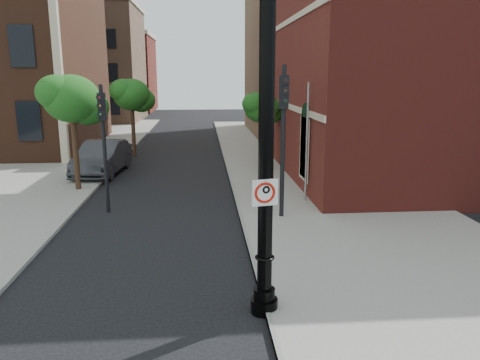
{
  "coord_description": "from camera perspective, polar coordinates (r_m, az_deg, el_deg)",
  "views": [
    {
      "loc": [
        0.74,
        -9.83,
        5.0
      ],
      "look_at": [
        1.7,
        2.0,
        2.33
      ],
      "focal_mm": 35.0,
      "sensor_mm": 36.0,
      "label": 1
    }
  ],
  "objects": [
    {
      "name": "street_tree_b",
      "position": [
        29.61,
        -13.0,
        10.0
      ],
      "size": [
        2.65,
        2.4,
        4.78
      ],
      "color": "#342314",
      "rests_on": "ground"
    },
    {
      "name": "street_tree_c",
      "position": [
        25.44,
        2.73,
        8.69
      ],
      "size": [
        2.28,
        2.06,
        4.1
      ],
      "color": "#342314",
      "rests_on": "ground"
    },
    {
      "name": "ground",
      "position": [
        11.06,
        -8.24,
        -14.33
      ],
      "size": [
        120.0,
        120.0,
        0.0
      ],
      "primitive_type": "plane",
      "color": "black",
      "rests_on": "ground"
    },
    {
      "name": "lamppost",
      "position": [
        9.41,
        3.17,
        1.64
      ],
      "size": [
        0.59,
        0.59,
        6.93
      ],
      "color": "black",
      "rests_on": "ground"
    },
    {
      "name": "bg_building_red",
      "position": [
        69.02,
        -15.64,
        12.25
      ],
      "size": [
        12.0,
        12.0,
        10.0
      ],
      "primitive_type": "cube",
      "color": "maroon",
      "rests_on": "ground"
    },
    {
      "name": "no_parking_sign",
      "position": [
        9.34,
        3.08,
        -1.52
      ],
      "size": [
        0.54,
        0.14,
        0.54
      ],
      "rotation": [
        0.0,
        0.0,
        0.19
      ],
      "color": "white",
      "rests_on": "ground"
    },
    {
      "name": "utility_pole",
      "position": [
        18.42,
        8.16,
        4.35
      ],
      "size": [
        0.09,
        0.09,
        4.73
      ],
      "primitive_type": "cylinder",
      "color": "#999999",
      "rests_on": "ground"
    },
    {
      "name": "bg_building_tan_b",
      "position": [
        42.7,
        16.88,
        14.86
      ],
      "size": [
        22.0,
        14.0,
        14.0
      ],
      "primitive_type": "cube",
      "color": "#87614A",
      "rests_on": "ground"
    },
    {
      "name": "bg_building_tan_a",
      "position": [
        55.33,
        -18.45,
        13.11
      ],
      "size": [
        12.0,
        12.0,
        12.0
      ],
      "primitive_type": "cube",
      "color": "#87614A",
      "rests_on": "ground"
    },
    {
      "name": "street_tree_a",
      "position": [
        21.18,
        -19.73,
        9.16
      ],
      "size": [
        2.79,
        2.52,
        5.02
      ],
      "color": "#342314",
      "rests_on": "ground"
    },
    {
      "name": "parked_car",
      "position": [
        24.94,
        -16.41,
        2.62
      ],
      "size": [
        2.31,
        5.35,
        1.71
      ],
      "primitive_type": "imported",
      "rotation": [
        0.0,
        0.0,
        -0.1
      ],
      "color": "#313237",
      "rests_on": "ground"
    },
    {
      "name": "curb_edge",
      "position": [
        20.48,
        -0.84,
        -1.23
      ],
      "size": [
        0.1,
        60.0,
        0.14
      ],
      "primitive_type": "cube",
      "color": "gray",
      "rests_on": "ground"
    },
    {
      "name": "sidewalk_right",
      "position": [
        21.11,
        9.92,
        -1.03
      ],
      "size": [
        8.0,
        60.0,
        0.12
      ],
      "primitive_type": "cube",
      "color": "gray",
      "rests_on": "ground"
    },
    {
      "name": "sidewalk_left",
      "position": [
        29.9,
        -23.6,
        2.12
      ],
      "size": [
        10.0,
        50.0,
        0.12
      ],
      "primitive_type": "cube",
      "color": "gray",
      "rests_on": "ground"
    },
    {
      "name": "traffic_signal_right",
      "position": [
        16.0,
        5.33,
        7.6
      ],
      "size": [
        0.38,
        0.46,
        5.33
      ],
      "rotation": [
        0.0,
        0.0,
        -0.17
      ],
      "color": "black",
      "rests_on": "ground"
    },
    {
      "name": "traffic_signal_left",
      "position": [
        17.54,
        -16.36,
        6.13
      ],
      "size": [
        0.34,
        0.4,
        4.68
      ],
      "rotation": [
        0.0,
        0.0,
        0.21
      ],
      "color": "black",
      "rests_on": "ground"
    }
  ]
}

